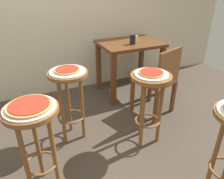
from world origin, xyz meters
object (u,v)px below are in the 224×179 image
at_px(serving_plate_leftside, 151,74).
at_px(dining_table, 129,52).
at_px(serving_plate_middle, 30,108).
at_px(wooden_chair, 159,79).
at_px(stool_rear, 69,91).
at_px(condiment_shaker, 136,39).
at_px(pizza_rear, 67,70).
at_px(stool_leftside, 150,94).
at_px(cup_near_edge, 133,39).
at_px(pizza_middle, 29,106).
at_px(serving_plate_rear, 67,71).
at_px(stool_middle, 35,132).
at_px(pizza_leftside, 152,73).

distance_m(serving_plate_leftside, dining_table, 1.14).
xyz_separation_m(serving_plate_middle, wooden_chair, (1.45, 0.53, -0.29)).
bearing_deg(stool_rear, condiment_shaker, 30.29).
xyz_separation_m(pizza_rear, condiment_shaker, (1.11, 0.65, 0.02)).
height_order(stool_leftside, serving_plate_leftside, serving_plate_leftside).
xyz_separation_m(stool_leftside, serving_plate_leftside, (-0.00, 0.00, 0.21)).
relative_size(pizza_rear, dining_table, 0.29).
relative_size(serving_plate_middle, dining_table, 0.42).
distance_m(serving_plate_leftside, pizza_rear, 0.78).
bearing_deg(stool_leftside, stool_rear, 150.66).
relative_size(serving_plate_leftside, wooden_chair, 0.37).
xyz_separation_m(stool_rear, wooden_chair, (1.07, 0.01, -0.08)).
bearing_deg(dining_table, stool_leftside, -108.74).
xyz_separation_m(stool_rear, pizza_rear, (0.00, 0.00, 0.22)).
height_order(cup_near_edge, condiment_shaker, cup_near_edge).
xyz_separation_m(pizza_middle, stool_rear, (0.38, 0.52, -0.22)).
height_order(serving_plate_rear, cup_near_edge, cup_near_edge).
relative_size(stool_middle, serving_plate_leftside, 2.41).
bearing_deg(stool_middle, pizza_leftside, 7.58).
xyz_separation_m(serving_plate_rear, dining_table, (1.04, 0.69, -0.15)).
relative_size(serving_plate_leftside, stool_rear, 0.42).
relative_size(stool_middle, pizza_middle, 2.48).
relative_size(stool_rear, dining_table, 0.90).
height_order(stool_leftside, dining_table, dining_table).
bearing_deg(serving_plate_leftside, stool_middle, -172.42).
height_order(stool_leftside, pizza_leftside, pizza_leftside).
height_order(stool_leftside, cup_near_edge, cup_near_edge).
relative_size(stool_middle, pizza_leftside, 3.27).
height_order(serving_plate_middle, pizza_middle, pizza_middle).
distance_m(pizza_middle, condiment_shaker, 1.90).
bearing_deg(stool_rear, serving_plate_middle, -126.11).
distance_m(pizza_rear, dining_table, 1.26).
bearing_deg(cup_near_edge, pizza_middle, -141.75).
bearing_deg(serving_plate_middle, pizza_rear, 53.89).
relative_size(serving_plate_middle, condiment_shaker, 4.06).
distance_m(pizza_leftside, serving_plate_rear, 0.78).
bearing_deg(condiment_shaker, stool_leftside, -113.01).
xyz_separation_m(serving_plate_middle, stool_rear, (0.38, 0.52, -0.21)).
distance_m(stool_middle, cup_near_edge, 1.80).
height_order(stool_middle, serving_plate_middle, serving_plate_middle).
bearing_deg(stool_middle, dining_table, 40.49).
distance_m(stool_leftside, wooden_chair, 0.56).
height_order(stool_middle, stool_leftside, same).
bearing_deg(cup_near_edge, serving_plate_middle, -141.75).
height_order(serving_plate_leftside, condiment_shaker, condiment_shaker).
xyz_separation_m(stool_leftside, pizza_leftside, (0.00, 0.00, 0.22)).
bearing_deg(dining_table, cup_near_edge, -100.98).
height_order(serving_plate_leftside, dining_table, serving_plate_leftside).
height_order(stool_leftside, serving_plate_rear, serving_plate_rear).
distance_m(pizza_middle, serving_plate_leftside, 1.06).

